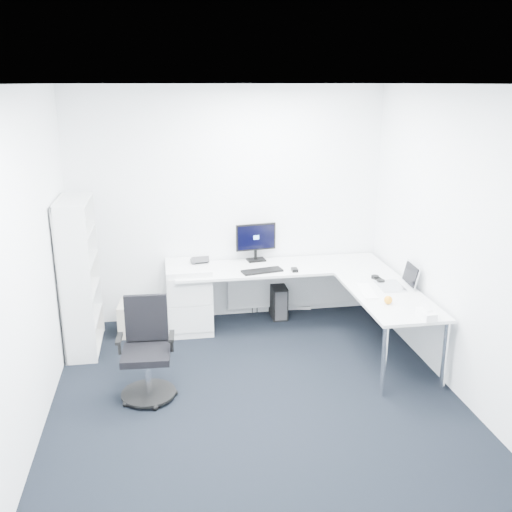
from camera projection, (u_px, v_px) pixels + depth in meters
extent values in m
plane|color=black|center=(259.00, 406.00, 4.99)|extent=(4.20, 4.20, 0.00)
plane|color=white|center=(259.00, 84.00, 4.20)|extent=(4.20, 4.20, 0.00)
cube|color=white|center=(228.00, 206.00, 6.57)|extent=(3.60, 0.02, 2.70)
cube|color=white|center=(336.00, 392.00, 2.61)|extent=(3.60, 0.02, 2.70)
cube|color=white|center=(25.00, 270.00, 4.31)|extent=(0.02, 4.20, 2.70)
cube|color=white|center=(466.00, 249.00, 4.88)|extent=(0.02, 4.20, 2.70)
cube|color=silver|center=(189.00, 297.00, 6.47)|extent=(0.50, 0.62, 0.76)
cube|color=black|center=(278.00, 300.00, 6.87)|extent=(0.18, 0.40, 0.39)
cube|color=#B8B19C|center=(128.00, 318.00, 6.39)|extent=(0.21, 0.39, 0.36)
cube|color=white|center=(298.00, 307.00, 7.12)|extent=(0.32, 0.11, 0.04)
cube|color=black|center=(262.00, 271.00, 6.30)|extent=(0.47, 0.25, 0.02)
cube|color=black|center=(295.00, 270.00, 6.32)|extent=(0.07, 0.11, 0.03)
cube|color=white|center=(367.00, 291.00, 5.70)|extent=(0.18, 0.45, 0.01)
sphere|color=orange|center=(388.00, 300.00, 5.38)|extent=(0.08, 0.08, 0.08)
cube|color=white|center=(426.00, 315.00, 5.05)|extent=(0.12, 0.21, 0.07)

